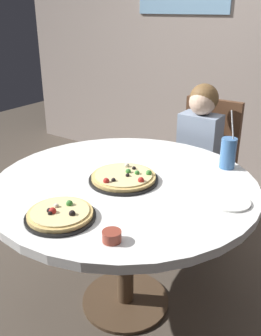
% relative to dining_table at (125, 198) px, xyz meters
% --- Properties ---
extents(ground_plane, '(8.00, 8.00, 0.00)m').
position_rel_dining_table_xyz_m(ground_plane, '(0.00, 0.00, -0.66)').
color(ground_plane, '#4C4238').
extents(dining_table, '(1.27, 1.27, 0.75)m').
position_rel_dining_table_xyz_m(dining_table, '(0.00, 0.00, 0.00)').
color(dining_table, white).
rests_on(dining_table, ground_plane).
extents(chair_wooden, '(0.40, 0.40, 0.95)m').
position_rel_dining_table_xyz_m(chair_wooden, '(-0.00, 0.96, -0.13)').
color(chair_wooden, brown).
rests_on(chair_wooden, ground_plane).
extents(diner_child, '(0.26, 0.41, 1.08)m').
position_rel_dining_table_xyz_m(diner_child, '(0.00, 0.77, -0.17)').
color(diner_child, '#3F4766').
rests_on(diner_child, ground_plane).
extents(pizza_veggie, '(0.34, 0.34, 0.05)m').
position_rel_dining_table_xyz_m(pizza_veggie, '(-0.00, -0.00, 0.11)').
color(pizza_veggie, black).
rests_on(pizza_veggie, dining_table).
extents(pizza_cheese, '(0.28, 0.28, 0.05)m').
position_rel_dining_table_xyz_m(pizza_cheese, '(-0.01, -0.42, 0.11)').
color(pizza_cheese, black).
rests_on(pizza_cheese, dining_table).
extents(soda_cup, '(0.08, 0.08, 0.31)m').
position_rel_dining_table_xyz_m(soda_cup, '(0.34, 0.44, 0.17)').
color(soda_cup, '#3F72B2').
rests_on(soda_cup, dining_table).
extents(sauce_bowl, '(0.07, 0.07, 0.04)m').
position_rel_dining_table_xyz_m(sauce_bowl, '(0.25, -0.43, 0.11)').
color(sauce_bowl, brown).
rests_on(sauce_bowl, dining_table).
extents(plate_small, '(0.18, 0.18, 0.01)m').
position_rel_dining_table_xyz_m(plate_small, '(0.49, 0.08, 0.10)').
color(plate_small, white).
rests_on(plate_small, dining_table).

